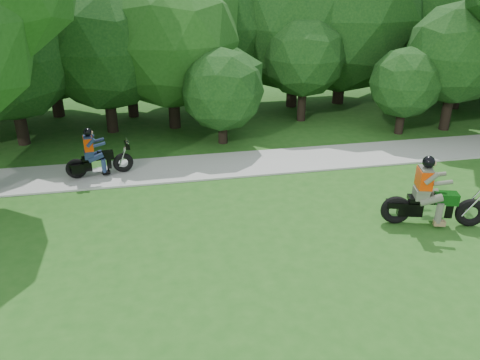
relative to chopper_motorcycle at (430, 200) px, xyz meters
name	(u,v)px	position (x,y,z in m)	size (l,w,h in m)	color
ground	(413,309)	(-2.09, -3.01, -0.70)	(100.00, 100.00, 0.00)	#225719
walkway	(292,160)	(-2.09, 4.99, -0.67)	(60.00, 2.20, 0.06)	#A9A9A3
tree_line	(261,28)	(-1.65, 11.71, 3.01)	(40.03, 11.98, 7.79)	black
chopper_motorcycle	(430,200)	(0.00, 0.00, 0.00)	(2.63, 1.16, 1.91)	black
touring_motorcycle	(95,159)	(-8.66, 4.86, -0.06)	(2.10, 0.84, 1.61)	black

